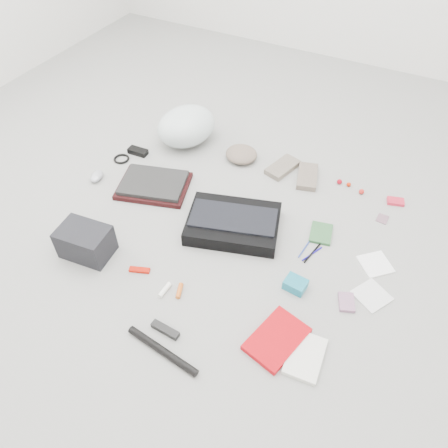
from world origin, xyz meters
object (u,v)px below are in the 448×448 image
at_px(laptop, 153,183).
at_px(messenger_bag, 233,224).
at_px(bike_helmet, 186,126).
at_px(camera_bag, 86,242).
at_px(book_red, 277,339).
at_px(accordion_wallet, 295,284).

bearing_deg(laptop, messenger_bag, -24.77).
bearing_deg(bike_helmet, laptop, -61.53).
bearing_deg(camera_bag, book_red, -6.85).
xyz_separation_m(camera_bag, book_red, (0.93, -0.02, -0.06)).
height_order(bike_helmet, accordion_wallet, bike_helmet).
bearing_deg(bike_helmet, book_red, -23.50).
relative_size(book_red, accordion_wallet, 2.68).
bearing_deg(camera_bag, messenger_bag, 34.26).
height_order(camera_bag, book_red, camera_bag).
distance_m(bike_helmet, book_red, 1.36).
distance_m(laptop, bike_helmet, 0.44).
bearing_deg(camera_bag, bike_helmet, 86.70).
bearing_deg(book_red, messenger_bag, 146.99).
distance_m(messenger_bag, book_red, 0.61).
bearing_deg(accordion_wallet, camera_bag, -159.06).
height_order(bike_helmet, camera_bag, bike_helmet).
bearing_deg(accordion_wallet, bike_helmet, 149.18).
xyz_separation_m(bike_helmet, book_red, (0.97, -0.96, -0.09)).
xyz_separation_m(bike_helmet, accordion_wallet, (0.94, -0.69, -0.08)).
height_order(laptop, camera_bag, camera_bag).
distance_m(bike_helmet, accordion_wallet, 1.17).
xyz_separation_m(messenger_bag, camera_bag, (-0.52, -0.43, 0.04)).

